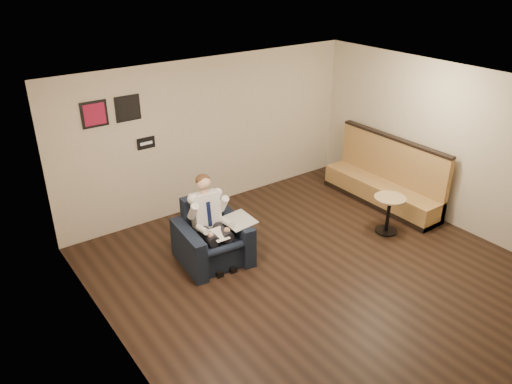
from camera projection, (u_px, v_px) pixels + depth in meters
ground at (317, 273)px, 7.62m from camera, size 6.00×6.00×0.00m
wall_back at (211, 134)px, 9.19m from camera, size 6.00×0.02×2.80m
wall_left at (118, 261)px, 5.43m from camera, size 0.02×6.00×2.80m
wall_right at (451, 147)px, 8.58m from camera, size 0.02×6.00×2.80m
ceiling at (329, 93)px, 6.39m from camera, size 6.00×6.00×0.02m
seating_sign at (146, 143)px, 8.46m from camera, size 0.32×0.02×0.20m
art_print_left at (94, 114)px, 7.75m from camera, size 0.42×0.03×0.42m
art_print_right at (128, 108)px, 8.04m from camera, size 0.42×0.03×0.42m
armchair at (212, 234)px, 7.73m from camera, size 1.10×1.10×0.97m
seated_man at (216, 227)px, 7.55m from camera, size 0.72×1.01×1.33m
lap_papers at (219, 234)px, 7.50m from camera, size 0.23×0.32×0.01m
newspaper at (239, 220)px, 7.75m from camera, size 0.45×0.55×0.01m
side_table at (220, 239)px, 8.15m from camera, size 0.50×0.50×0.40m
green_folder at (219, 229)px, 8.03m from camera, size 0.44×0.35×0.01m
coffee_mug at (224, 220)px, 8.20m from camera, size 0.08×0.08×0.08m
smartphone at (217, 224)px, 8.18m from camera, size 0.13×0.08×0.01m
banquette at (383, 173)px, 9.47m from camera, size 0.60×2.50×1.28m
cafe_table at (388, 215)px, 8.61m from camera, size 0.54×0.54×0.67m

